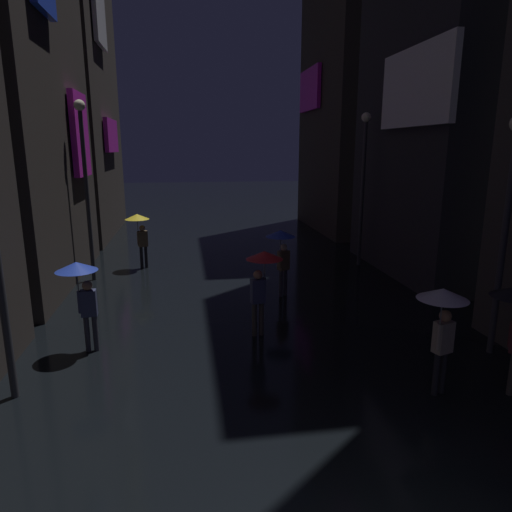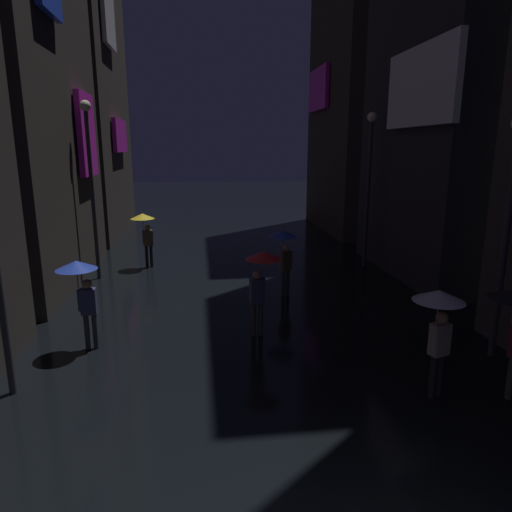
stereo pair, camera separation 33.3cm
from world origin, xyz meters
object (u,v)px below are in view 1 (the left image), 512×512
streetlamp_left_far (85,172)px  pedestrian_midstreet_left_red (262,270)px  pedestrian_midstreet_centre_clear (443,312)px  streetlamp_right_near (508,209)px  streetlamp_right_far (363,173)px  pedestrian_far_right_blue (281,245)px  pedestrian_near_crossing_blue (81,282)px  pedestrian_foreground_right_yellow (139,226)px

streetlamp_left_far → pedestrian_midstreet_left_red: bearing=-48.3°
pedestrian_midstreet_centre_clear → streetlamp_right_near: (2.24, 1.55, 1.61)m
pedestrian_midstreet_left_red → streetlamp_right_near: streetlamp_right_near is taller
streetlamp_right_far → pedestrian_midstreet_centre_clear: bearing=-103.1°
pedestrian_midstreet_left_red → pedestrian_far_right_blue: same height
streetlamp_right_far → streetlamp_right_near: bearing=-90.0°
pedestrian_near_crossing_blue → streetlamp_left_far: 6.46m
streetlamp_right_far → streetlamp_right_near: streetlamp_right_far is taller
pedestrian_foreground_right_yellow → streetlamp_left_far: streetlamp_left_far is taller
streetlamp_right_near → streetlamp_left_far: (-10.00, 7.49, 0.46)m
pedestrian_far_right_blue → pedestrian_midstreet_centre_clear: (1.65, -6.17, 0.00)m
pedestrian_foreground_right_yellow → streetlamp_right_near: (8.49, -8.81, 1.61)m
pedestrian_foreground_right_yellow → pedestrian_midstreet_centre_clear: size_ratio=1.00×
pedestrian_foreground_right_yellow → pedestrian_midstreet_centre_clear: bearing=-58.9°
streetlamp_right_far → streetlamp_left_far: 10.02m
streetlamp_right_near → streetlamp_left_far: bearing=143.2°
pedestrian_midstreet_centre_clear → streetlamp_right_far: (2.24, 9.63, 1.94)m
pedestrian_near_crossing_blue → streetlamp_right_near: (9.07, -1.44, 1.61)m
streetlamp_right_far → streetlamp_left_far: streetlamp_left_far is taller
pedestrian_far_right_blue → pedestrian_near_crossing_blue: (-5.18, -3.18, 0.00)m
pedestrian_foreground_right_yellow → pedestrian_far_right_blue: 6.23m
pedestrian_foreground_right_yellow → pedestrian_midstreet_left_red: bearing=-63.2°
pedestrian_near_crossing_blue → streetlamp_right_near: streetlamp_right_near is taller
pedestrian_midstreet_left_red → pedestrian_foreground_right_yellow: bearing=116.8°
streetlamp_right_far → streetlamp_right_near: size_ratio=1.12×
pedestrian_foreground_right_yellow → pedestrian_midstreet_left_red: same height
pedestrian_midstreet_centre_clear → streetlamp_right_near: streetlamp_right_near is taller
pedestrian_far_right_blue → streetlamp_left_far: 7.07m
pedestrian_midstreet_left_red → pedestrian_near_crossing_blue: bearing=-174.7°
pedestrian_far_right_blue → streetlamp_right_far: 5.55m
streetlamp_right_far → pedestrian_foreground_right_yellow: bearing=175.0°
pedestrian_midstreet_left_red → streetlamp_right_far: streetlamp_right_far is taller
pedestrian_midstreet_centre_clear → streetlamp_left_far: streetlamp_left_far is taller
pedestrian_foreground_right_yellow → streetlamp_right_near: bearing=-46.1°
pedestrian_far_right_blue → streetlamp_right_near: size_ratio=0.41×
pedestrian_near_crossing_blue → pedestrian_midstreet_centre_clear: bearing=-23.6°
pedestrian_midstreet_centre_clear → streetlamp_right_far: 10.07m
pedestrian_midstreet_left_red → streetlamp_right_near: size_ratio=0.41×
pedestrian_midstreet_left_red → pedestrian_near_crossing_blue: (-4.12, -0.38, 0.00)m
pedestrian_far_right_blue → streetlamp_right_near: streetlamp_right_near is taller
pedestrian_midstreet_left_red → pedestrian_midstreet_centre_clear: size_ratio=1.00×
pedestrian_near_crossing_blue → streetlamp_right_near: bearing=-9.0°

